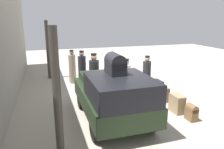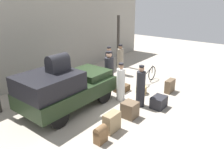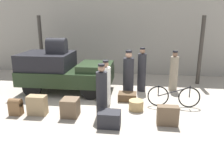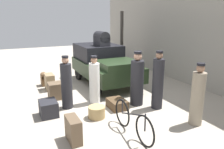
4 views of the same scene
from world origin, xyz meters
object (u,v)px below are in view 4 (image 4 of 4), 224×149
object	(u,v)px
conductor_in_dark_uniform	(158,82)
trunk_wicker_pale	(49,108)
trunk_on_truck_roof	(102,39)
suitcase_small_leather	(56,91)
truck	(104,63)
bicycle	(133,121)
trunk_barrel_dark	(44,79)
porter_with_bicycle	(198,97)
porter_carrying_trunk	(67,84)
porter_standing_middle	(137,81)
suitcase_tan_flat	(117,104)
porter_lifting_near_truck	(94,82)
trunk_umber_medium	(73,130)
trunk_large_brown	(50,82)
wicker_basket	(97,112)

from	to	relation	value
conductor_in_dark_uniform	trunk_wicker_pale	world-z (taller)	conductor_in_dark_uniform
trunk_on_truck_roof	suitcase_small_leather	bearing A→B (deg)	-62.15
truck	conductor_in_dark_uniform	bearing A→B (deg)	7.41
bicycle	trunk_barrel_dark	xyz separation A→B (m)	(-5.06, -1.28, -0.09)
porter_with_bicycle	porter_carrying_trunk	bearing A→B (deg)	-132.37
porter_standing_middle	porter_carrying_trunk	bearing A→B (deg)	-108.50
truck	suitcase_tan_flat	xyz separation A→B (m)	(2.72, -0.73, -0.75)
suitcase_small_leather	trunk_wicker_pale	size ratio (longest dim) A/B	0.91
trunk_on_truck_roof	trunk_wicker_pale	bearing A→B (deg)	-47.84
porter_lifting_near_truck	suitcase_small_leather	size ratio (longest dim) A/B	2.79
porter_standing_middle	trunk_barrel_dark	distance (m)	4.23
trunk_umber_medium	suitcase_tan_flat	world-z (taller)	trunk_umber_medium
porter_with_bicycle	suitcase_tan_flat	xyz separation A→B (m)	(-1.85, -1.42, -0.63)
trunk_large_brown	trunk_barrel_dark	world-z (taller)	trunk_large_brown
trunk_large_brown	trunk_on_truck_roof	bearing A→B (deg)	93.22
wicker_basket	porter_lifting_near_truck	xyz separation A→B (m)	(-1.08, 0.36, 0.57)
porter_carrying_trunk	trunk_barrel_dark	world-z (taller)	porter_carrying_trunk
trunk_barrel_dark	trunk_umber_medium	bearing A→B (deg)	-1.12
porter_carrying_trunk	suitcase_tan_flat	bearing A→B (deg)	62.64
porter_standing_middle	trunk_umber_medium	world-z (taller)	porter_standing_middle
suitcase_small_leather	trunk_on_truck_roof	distance (m)	3.05
truck	trunk_wicker_pale	distance (m)	3.69
porter_standing_middle	trunk_umber_medium	size ratio (longest dim) A/B	2.91
wicker_basket	trunk_large_brown	bearing A→B (deg)	-166.50
trunk_large_brown	trunk_umber_medium	distance (m)	4.04
porter_lifting_near_truck	suitcase_tan_flat	size ratio (longest dim) A/B	2.39
trunk_large_brown	suitcase_small_leather	distance (m)	1.08
truck	trunk_large_brown	size ratio (longest dim) A/B	5.87
porter_with_bicycle	trunk_wicker_pale	world-z (taller)	porter_with_bicycle
conductor_in_dark_uniform	trunk_barrel_dark	distance (m)	4.91
conductor_in_dark_uniform	suitcase_tan_flat	bearing A→B (deg)	-114.21
truck	trunk_on_truck_roof	distance (m)	1.02
wicker_basket	suitcase_tan_flat	size ratio (longest dim) A/B	0.73
suitcase_small_leather	trunk_umber_medium	xyz separation A→B (m)	(2.96, -0.22, 0.00)
bicycle	trunk_large_brown	size ratio (longest dim) A/B	2.82
conductor_in_dark_uniform	suitcase_small_leather	xyz separation A→B (m)	(-2.22, -2.71, -0.56)
porter_carrying_trunk	trunk_wicker_pale	distance (m)	0.91
porter_with_bicycle	suitcase_small_leather	distance (m)	4.66
suitcase_small_leather	suitcase_tan_flat	distance (m)	2.31
trunk_barrel_dark	suitcase_small_leather	bearing A→B (deg)	4.05
porter_with_bicycle	trunk_large_brown	world-z (taller)	porter_with_bicycle
porter_lifting_near_truck	truck	bearing A→B (deg)	148.95
porter_with_bicycle	suitcase_tan_flat	world-z (taller)	porter_with_bicycle
wicker_basket	trunk_on_truck_roof	size ratio (longest dim) A/B	0.62
bicycle	porter_with_bicycle	xyz separation A→B (m)	(0.24, 1.83, 0.40)
conductor_in_dark_uniform	porter_carrying_trunk	size ratio (longest dim) A/B	1.09
bicycle	porter_lifting_near_truck	size ratio (longest dim) A/B	1.11
truck	porter_lifting_near_truck	bearing A→B (deg)	-31.05
suitcase_small_leather	trunk_barrel_dark	world-z (taller)	suitcase_small_leather
trunk_umber_medium	trunk_on_truck_roof	size ratio (longest dim) A/B	0.77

